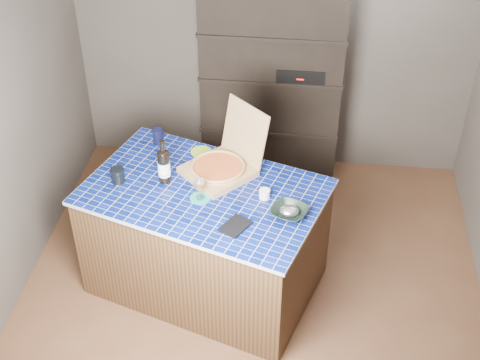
# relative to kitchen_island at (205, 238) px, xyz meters

# --- Properties ---
(room) EXTENTS (3.50, 3.50, 3.50)m
(room) POSITION_rel_kitchen_island_xyz_m (0.36, -0.03, 0.80)
(room) COLOR brown
(room) RESTS_ON ground
(shelving_unit) EXTENTS (1.20, 0.41, 1.80)m
(shelving_unit) POSITION_rel_kitchen_island_xyz_m (0.36, 1.50, 0.45)
(shelving_unit) COLOR black
(shelving_unit) RESTS_ON floor
(kitchen_island) EXTENTS (1.88, 1.50, 0.90)m
(kitchen_island) POSITION_rel_kitchen_island_xyz_m (0.00, 0.00, 0.00)
(kitchen_island) COLOR #4F361F
(kitchen_island) RESTS_ON floor
(pizza_box) EXTENTS (0.66, 0.67, 0.46)m
(pizza_box) POSITION_rel_kitchen_island_xyz_m (0.09, 0.22, 0.51)
(pizza_box) COLOR #91704A
(pizza_box) RESTS_ON kitchen_island
(mead_bottle) EXTENTS (0.09, 0.09, 0.34)m
(mead_bottle) POSITION_rel_kitchen_island_xyz_m (-0.29, 0.08, 0.58)
(mead_bottle) COLOR black
(mead_bottle) RESTS_ON kitchen_island
(teal_trivet) EXTENTS (0.15, 0.15, 0.01)m
(teal_trivet) POSITION_rel_kitchen_island_xyz_m (-0.01, -0.09, 0.45)
(teal_trivet) COLOR #19867E
(teal_trivet) RESTS_ON kitchen_island
(wine_glass) EXTENTS (0.08, 0.08, 0.17)m
(wine_glass) POSITION_rel_kitchen_island_xyz_m (-0.01, -0.09, 0.57)
(wine_glass) COLOR white
(wine_glass) RESTS_ON teal_trivet
(tumbler) EXTENTS (0.10, 0.10, 0.11)m
(tumbler) POSITION_rel_kitchen_island_xyz_m (-0.62, 0.03, 0.50)
(tumbler) COLOR black
(tumbler) RESTS_ON kitchen_island
(dvd_case) EXTENTS (0.22, 0.24, 0.02)m
(dvd_case) POSITION_rel_kitchen_island_xyz_m (0.27, -0.36, 0.46)
(dvd_case) COLOR black
(dvd_case) RESTS_ON kitchen_island
(bowl) EXTENTS (0.31, 0.31, 0.06)m
(bowl) POSITION_rel_kitchen_island_xyz_m (0.61, -0.20, 0.48)
(bowl) COLOR black
(bowl) RESTS_ON kitchen_island
(foil_contents) EXTENTS (0.13, 0.11, 0.06)m
(foil_contents) POSITION_rel_kitchen_island_xyz_m (0.61, -0.20, 0.49)
(foil_contents) COLOR #B8B6C3
(foil_contents) RESTS_ON bowl
(white_jar) EXTENTS (0.08, 0.08, 0.07)m
(white_jar) POSITION_rel_kitchen_island_xyz_m (0.43, -0.03, 0.48)
(white_jar) COLOR white
(white_jar) RESTS_ON kitchen_island
(navy_cup) EXTENTS (0.08, 0.08, 0.12)m
(navy_cup) POSITION_rel_kitchen_island_xyz_m (-0.44, 0.55, 0.51)
(navy_cup) COLOR black
(navy_cup) RESTS_ON kitchen_island
(green_trivet) EXTENTS (0.16, 0.16, 0.01)m
(green_trivet) POSITION_rel_kitchen_island_xyz_m (-0.09, 0.46, 0.45)
(green_trivet) COLOR #84B827
(green_trivet) RESTS_ON kitchen_island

